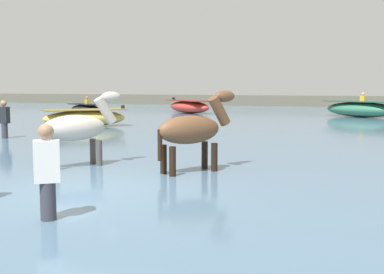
% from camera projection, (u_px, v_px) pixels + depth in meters
% --- Properties ---
extents(ground_plane, '(120.00, 120.00, 0.00)m').
position_uv_depth(ground_plane, '(77.00, 212.00, 7.99)').
color(ground_plane, '#84755B').
extents(water_surface, '(90.00, 90.00, 0.39)m').
position_uv_depth(water_surface, '(230.00, 138.00, 17.35)').
color(water_surface, slate).
rests_on(water_surface, ground).
extents(horse_lead_pinto, '(1.30, 1.67, 1.97)m').
position_uv_depth(horse_lead_pinto, '(78.00, 130.00, 10.12)').
color(horse_lead_pinto, beige).
rests_on(horse_lead_pinto, ground).
extents(horse_trailing_bay, '(1.37, 1.67, 2.01)m').
position_uv_depth(horse_trailing_bay, '(193.00, 132.00, 9.46)').
color(horse_trailing_bay, brown).
rests_on(horse_trailing_bay, ground).
extents(boat_near_starboard, '(3.28, 2.35, 1.06)m').
position_uv_depth(boat_near_starboard, '(86.00, 109.00, 29.72)').
color(boat_near_starboard, black).
rests_on(boat_near_starboard, water_surface).
extents(boat_distant_east, '(4.34, 3.26, 1.35)m').
position_uv_depth(boat_distant_east, '(361.00, 109.00, 26.20)').
color(boat_distant_east, '#337556').
rests_on(boat_distant_east, water_surface).
extents(boat_far_inshore, '(3.35, 3.28, 0.88)m').
position_uv_depth(boat_far_inshore, '(85.00, 118.00, 19.89)').
color(boat_far_inshore, gold).
rests_on(boat_far_inshore, water_surface).
extents(boat_distant_west, '(4.00, 3.55, 0.94)m').
position_uv_depth(boat_distant_west, '(189.00, 107.00, 29.98)').
color(boat_distant_west, '#BC382D').
rests_on(boat_distant_west, water_surface).
extents(person_spectator_far, '(0.38, 0.35, 1.63)m').
position_uv_depth(person_spectator_far, '(48.00, 183.00, 6.09)').
color(person_spectator_far, '#383842').
rests_on(person_spectator_far, ground).
extents(person_onlooker_right, '(0.33, 0.21, 1.63)m').
position_uv_depth(person_onlooker_right, '(4.00, 124.00, 15.60)').
color(person_onlooker_right, '#383842').
rests_on(person_onlooker_right, ground).
extents(far_shoreline, '(80.00, 2.40, 1.29)m').
position_uv_depth(far_shoreline, '(304.00, 103.00, 40.40)').
color(far_shoreline, '#605B4C').
rests_on(far_shoreline, ground).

